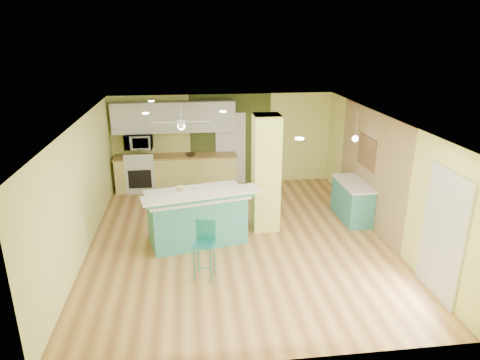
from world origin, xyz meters
name	(u,v)px	position (x,y,z in m)	size (l,w,h in m)	color
floor	(238,239)	(0.00, 0.00, -0.01)	(6.00, 7.00, 0.01)	#935F33
ceiling	(238,120)	(0.00, 0.00, 2.50)	(6.00, 7.00, 0.01)	white
wall_back	(223,140)	(0.00, 3.50, 1.25)	(6.00, 0.01, 2.50)	#E5E97D
wall_front	(272,279)	(0.00, -3.50, 1.25)	(6.00, 0.01, 2.50)	#E5E97D
wall_left	(81,189)	(-3.00, 0.00, 1.25)	(0.01, 7.00, 2.50)	#E5E97D
wall_right	(383,177)	(3.00, 0.00, 1.25)	(0.01, 7.00, 2.50)	#E5E97D
wood_panel	(370,168)	(2.99, 0.60, 1.25)	(0.02, 3.40, 2.50)	#937954
olive_accent	(230,140)	(0.20, 3.49, 1.25)	(2.20, 0.02, 2.50)	#404B1E
interior_door	(231,149)	(0.20, 3.46, 1.00)	(0.82, 0.05, 2.00)	white
french_door	(443,236)	(2.97, -2.30, 1.05)	(0.04, 1.08, 2.10)	silver
column	(266,173)	(0.65, 0.50, 1.25)	(0.55, 0.55, 2.50)	#D1D763
kitchen_run	(177,172)	(-1.30, 3.20, 0.47)	(3.25, 0.63, 0.94)	#E2D476
stove	(141,174)	(-2.25, 3.19, 0.46)	(0.76, 0.66, 1.08)	silver
upper_cabinets	(174,117)	(-1.30, 3.32, 1.95)	(3.20, 0.34, 0.80)	silver
microwave	(138,142)	(-2.25, 3.20, 1.35)	(0.70, 0.48, 0.39)	white
ceiling_fan	(181,122)	(-1.10, 2.00, 2.08)	(1.41, 1.41, 0.61)	silver
pendant_lamp	(355,138)	(2.65, 0.75, 1.88)	(0.14, 0.14, 0.69)	silver
wall_decor	(367,152)	(2.96, 0.80, 1.55)	(0.03, 0.90, 0.70)	brown
peninsula	(197,216)	(-0.83, 0.03, 0.55)	(2.32, 1.62, 1.20)	teal
bar_stool	(205,240)	(-0.73, -1.32, 0.70)	(0.43, 0.43, 1.05)	teal
side_counter	(352,200)	(2.70, 0.73, 0.44)	(0.57, 1.35, 0.87)	teal
fruit_bowl	(190,154)	(-0.92, 3.13, 0.97)	(0.26, 0.26, 0.06)	#322114
canister	(180,190)	(-1.14, 0.09, 1.11)	(0.14, 0.14, 0.15)	gold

